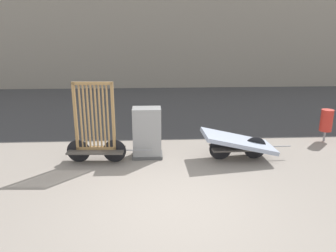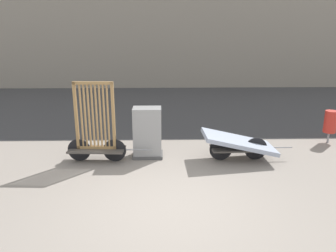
# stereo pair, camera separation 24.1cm
# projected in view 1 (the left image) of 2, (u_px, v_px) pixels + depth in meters

# --- Properties ---
(ground_plane) EXTENTS (60.00, 60.00, 0.00)m
(ground_plane) POSITION_uv_depth(u_px,v_px,m) (175.00, 208.00, 6.10)
(ground_plane) COLOR gray
(road_strip) EXTENTS (56.00, 9.54, 0.01)m
(road_strip) POSITION_uv_depth(u_px,v_px,m) (160.00, 106.00, 14.49)
(road_strip) COLOR #424244
(road_strip) RESTS_ON ground_plane
(bike_cart_with_bedframe) EXTENTS (2.13, 0.64, 2.02)m
(bike_cart_with_bedframe) POSITION_uv_depth(u_px,v_px,m) (96.00, 135.00, 8.06)
(bike_cart_with_bedframe) COLOR #4C4742
(bike_cart_with_bedframe) RESTS_ON ground_plane
(bike_cart_with_mattress) EXTENTS (2.31, 1.04, 0.74)m
(bike_cart_with_mattress) POSITION_uv_depth(u_px,v_px,m) (238.00, 143.00, 8.33)
(bike_cart_with_mattress) COLOR #4C4742
(bike_cart_with_mattress) RESTS_ON ground_plane
(utility_cabinet) EXTENTS (0.78, 0.56, 1.31)m
(utility_cabinet) POSITION_uv_depth(u_px,v_px,m) (147.00, 134.00, 8.44)
(utility_cabinet) COLOR #4C4C4C
(utility_cabinet) RESTS_ON ground_plane
(trash_bin) EXTENTS (0.35, 0.35, 0.96)m
(trash_bin) POSITION_uv_depth(u_px,v_px,m) (326.00, 121.00, 9.66)
(trash_bin) COLOR gray
(trash_bin) RESTS_ON ground_plane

